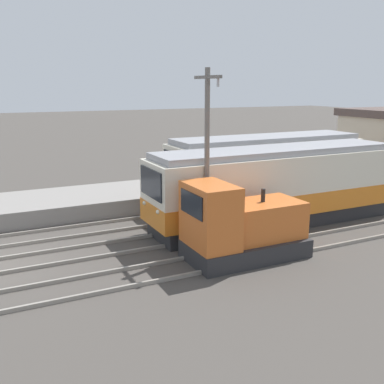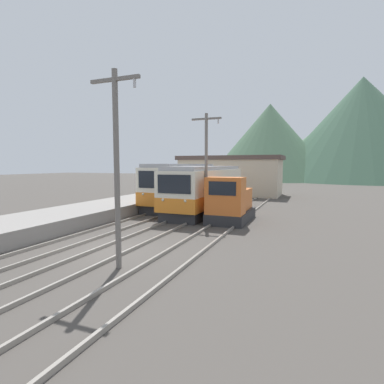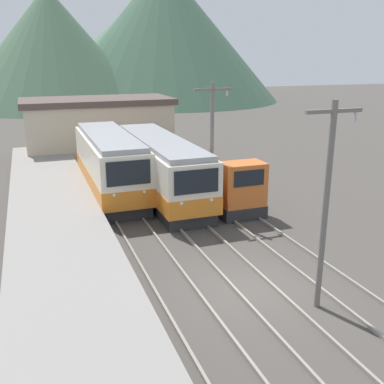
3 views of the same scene
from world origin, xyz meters
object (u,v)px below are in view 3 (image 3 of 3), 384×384
object	(u,v)px
catenary_mast_near	(326,201)
catenary_mast_mid	(212,146)
shunting_locomotive	(232,189)
commuter_train_left	(110,167)
commuter_train_center	(161,170)

from	to	relation	value
catenary_mast_near	catenary_mast_mid	world-z (taller)	same
catenary_mast_mid	shunting_locomotive	bearing A→B (deg)	23.24
commuter_train_left	catenary_mast_mid	distance (m)	7.58
shunting_locomotive	catenary_mast_mid	world-z (taller)	catenary_mast_mid
catenary_mast_near	shunting_locomotive	bearing A→B (deg)	81.73
shunting_locomotive	commuter_train_center	bearing A→B (deg)	128.34
commuter_train_center	shunting_locomotive	distance (m)	4.86
shunting_locomotive	catenary_mast_mid	xyz separation A→B (m)	(-1.49, -0.64, 2.64)
commuter_train_left	catenary_mast_near	bearing A→B (deg)	-74.48
commuter_train_left	shunting_locomotive	bearing A→B (deg)	-42.11
commuter_train_left	shunting_locomotive	distance (m)	7.84
commuter_train_left	shunting_locomotive	size ratio (longest dim) A/B	2.38
shunting_locomotive	catenary_mast_near	size ratio (longest dim) A/B	0.65
commuter_train_left	catenary_mast_near	xyz separation A→B (m)	(4.31, -15.51, 2.08)
catenary_mast_mid	commuter_train_center	bearing A→B (deg)	108.78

